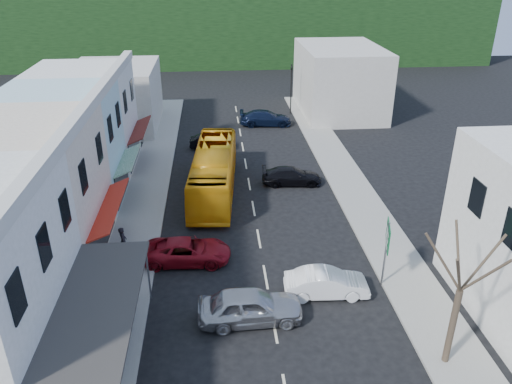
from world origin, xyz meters
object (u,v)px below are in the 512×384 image
pedestrian_left (123,241)px  car_red (187,251)px  bus (214,172)px  car_white (326,283)px  direction_sign (385,255)px  car_silver (250,308)px  traffic_signal (291,89)px  street_tree (460,291)px

pedestrian_left → car_red: bearing=-114.6°
bus → car_red: (-1.61, -8.96, -0.85)m
bus → car_white: 13.82m
car_red → direction_sign: (10.22, -3.13, 1.17)m
direction_sign → car_silver: bearing=-148.1°
car_white → bus: bearing=26.2°
bus → pedestrian_left: 9.70m
car_white → pedestrian_left: pedestrian_left is taller
bus → car_silver: 14.39m
bus → traffic_signal: (8.41, 18.99, 1.09)m
car_red → traffic_signal: size_ratio=0.87×
car_silver → street_tree: (8.04, -3.42, 3.07)m
direction_sign → traffic_signal: 31.10m
car_white → street_tree: 7.17m
direction_sign → traffic_signal: bearing=105.1°
bus → traffic_signal: traffic_signal is taller
car_silver → traffic_signal: bearing=-13.5°
bus → car_red: bearing=-95.5°
traffic_signal → car_white: bearing=80.9°
car_silver → direction_sign: 7.51m
bus → car_silver: bus is taller
street_tree → traffic_signal: (-1.15, 36.70, -1.13)m
bus → car_white: bus is taller
pedestrian_left → car_white: bearing=-124.6°
pedestrian_left → bus: bearing=-44.6°
car_white → car_silver: bearing=115.0°
car_white → street_tree: bearing=-138.7°
car_red → direction_sign: size_ratio=1.23×
bus → direction_sign: size_ratio=3.10×
car_white → pedestrian_left: size_ratio=2.59×
car_silver → street_tree: street_tree is taller
pedestrian_left → traffic_signal: 30.42m
street_tree → car_silver: bearing=156.9°
traffic_signal → car_silver: bearing=74.4°
car_white → street_tree: (4.05, -5.06, 3.07)m
car_silver → traffic_signal: size_ratio=0.83×
car_red → car_white: bearing=-114.3°
car_silver → pedestrian_left: pedestrian_left is taller
car_silver → pedestrian_left: bearing=45.9°
bus → car_red: size_ratio=2.52×
pedestrian_left → direction_sign: bearing=-117.8°
car_silver → street_tree: bearing=-114.9°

